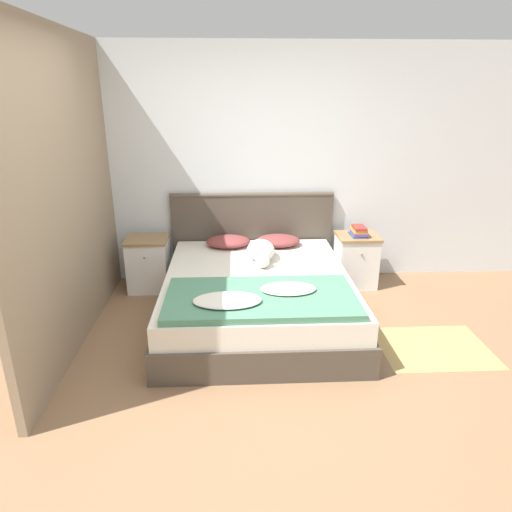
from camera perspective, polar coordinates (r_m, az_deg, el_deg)
The scene contains 13 objects.
ground_plane at distance 3.55m, azimuth -0.56°, elevation -15.55°, with size 16.00×16.00×0.00m, color #896647.
wall_back at distance 5.08m, azimuth -1.61°, elevation 11.06°, with size 9.00×0.06×2.55m.
wall_side_left at distance 4.24m, azimuth -21.70°, elevation 7.87°, with size 0.06×3.10×2.55m.
bed at distance 4.31m, azimuth 0.14°, elevation -5.18°, with size 1.73×2.06×0.47m.
headboard at distance 5.18m, azimuth -0.47°, elevation 2.71°, with size 1.81×0.06×1.01m.
nightstand_left at distance 5.09m, azimuth -13.27°, elevation -0.93°, with size 0.45×0.42×0.58m.
nightstand_right at distance 5.18m, azimuth 12.37°, elevation -0.48°, with size 0.45×0.42×0.58m.
pillow_left at distance 4.94m, azimuth -3.49°, elevation 1.84°, with size 0.48×0.36×0.11m.
pillow_right at distance 4.96m, azimuth 2.78°, elevation 1.94°, with size 0.48×0.36×0.11m.
quilt at distance 3.66m, azimuth 0.44°, elevation -5.23°, with size 1.52×0.79×0.10m.
dog at distance 4.53m, azimuth 0.65°, elevation 0.61°, with size 0.27×0.63×0.19m.
book_stack at distance 5.05m, azimuth 12.75°, elevation 3.02°, with size 0.17×0.23×0.11m.
rug at distance 4.24m, azimuth 21.32°, elevation -10.59°, with size 0.91×0.72×0.00m.
Camera 1 is at (-0.11, -2.89, 2.06)m, focal length 32.00 mm.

